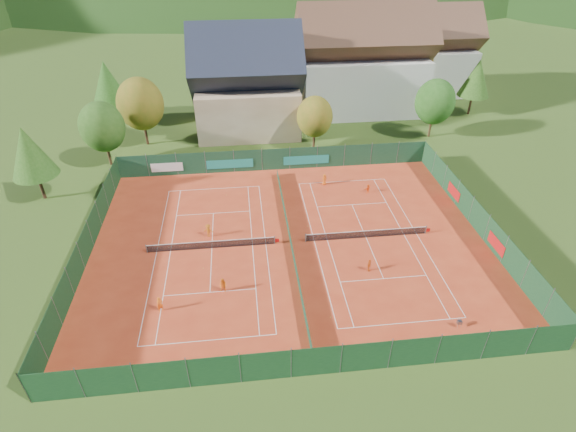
{
  "coord_description": "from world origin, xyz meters",
  "views": [
    {
      "loc": [
        -4.36,
        -36.4,
        28.25
      ],
      "look_at": [
        0.0,
        2.0,
        2.0
      ],
      "focal_mm": 28.0,
      "sensor_mm": 36.0,
      "label": 1
    }
  ],
  "objects_px": {
    "hotel_block_b": "(426,56)",
    "chalet": "(247,87)",
    "hotel_block_a": "(362,66)",
    "player_right_far_a": "(324,179)",
    "player_left_far": "(208,230)",
    "ball_hopper": "(460,322)",
    "player_left_near": "(160,304)",
    "player_left_mid": "(223,286)",
    "player_right_near": "(369,265)",
    "player_right_far_b": "(368,189)"
  },
  "relations": [
    {
      "from": "hotel_block_b",
      "to": "chalet",
      "type": "bearing_deg",
      "value": -157.01
    },
    {
      "from": "hotel_block_a",
      "to": "player_right_far_a",
      "type": "distance_m",
      "value": 27.55
    },
    {
      "from": "player_left_far",
      "to": "hotel_block_a",
      "type": "bearing_deg",
      "value": -111.79
    },
    {
      "from": "chalet",
      "to": "hotel_block_a",
      "type": "height_order",
      "value": "hotel_block_a"
    },
    {
      "from": "chalet",
      "to": "player_right_far_a",
      "type": "bearing_deg",
      "value": -65.2
    },
    {
      "from": "ball_hopper",
      "to": "player_right_far_a",
      "type": "bearing_deg",
      "value": 105.73
    },
    {
      "from": "hotel_block_b",
      "to": "player_left_near",
      "type": "distance_m",
      "value": 67.28
    },
    {
      "from": "hotel_block_b",
      "to": "player_left_mid",
      "type": "bearing_deg",
      "value": -126.08
    },
    {
      "from": "player_left_far",
      "to": "player_right_near",
      "type": "bearing_deg",
      "value": 168.51
    },
    {
      "from": "hotel_block_a",
      "to": "player_right_near",
      "type": "bearing_deg",
      "value": -102.48
    },
    {
      "from": "player_right_far_a",
      "to": "player_right_near",
      "type": "bearing_deg",
      "value": 72.01
    },
    {
      "from": "player_left_far",
      "to": "player_right_far_a",
      "type": "bearing_deg",
      "value": -132.52
    },
    {
      "from": "player_left_mid",
      "to": "player_right_far_b",
      "type": "bearing_deg",
      "value": 71.67
    },
    {
      "from": "player_left_near",
      "to": "player_right_near",
      "type": "bearing_deg",
      "value": -18.98
    },
    {
      "from": "player_left_far",
      "to": "player_right_far_b",
      "type": "height_order",
      "value": "player_left_far"
    },
    {
      "from": "hotel_block_b",
      "to": "player_right_far_a",
      "type": "relative_size",
      "value": 11.84
    },
    {
      "from": "hotel_block_a",
      "to": "player_left_mid",
      "type": "bearing_deg",
      "value": -118.2
    },
    {
      "from": "chalet",
      "to": "hotel_block_a",
      "type": "bearing_deg",
      "value": 17.53
    },
    {
      "from": "hotel_block_a",
      "to": "player_left_far",
      "type": "distance_m",
      "value": 42.25
    },
    {
      "from": "hotel_block_a",
      "to": "player_right_far_b",
      "type": "relative_size",
      "value": 18.2
    },
    {
      "from": "player_right_near",
      "to": "chalet",
      "type": "bearing_deg",
      "value": 41.48
    },
    {
      "from": "chalet",
      "to": "player_left_near",
      "type": "height_order",
      "value": "chalet"
    },
    {
      "from": "chalet",
      "to": "player_right_near",
      "type": "distance_m",
      "value": 36.97
    },
    {
      "from": "hotel_block_a",
      "to": "player_left_near",
      "type": "xyz_separation_m",
      "value": [
        -28.07,
        -44.18,
        -6.62
      ]
    },
    {
      "from": "ball_hopper",
      "to": "player_left_mid",
      "type": "relative_size",
      "value": 0.53
    },
    {
      "from": "player_right_far_b",
      "to": "player_left_near",
      "type": "bearing_deg",
      "value": 3.97
    },
    {
      "from": "hotel_block_b",
      "to": "player_left_mid",
      "type": "height_order",
      "value": "hotel_block_b"
    },
    {
      "from": "player_right_far_a",
      "to": "player_right_far_b",
      "type": "relative_size",
      "value": 1.23
    },
    {
      "from": "hotel_block_a",
      "to": "player_left_far",
      "type": "relative_size",
      "value": 14.47
    },
    {
      "from": "hotel_block_a",
      "to": "player_left_near",
      "type": "relative_size",
      "value": 14.2
    },
    {
      "from": "chalet",
      "to": "player_left_far",
      "type": "distance_m",
      "value": 29.0
    },
    {
      "from": "player_left_mid",
      "to": "chalet",
      "type": "bearing_deg",
      "value": 114.21
    },
    {
      "from": "chalet",
      "to": "player_left_far",
      "type": "relative_size",
      "value": 10.85
    },
    {
      "from": "chalet",
      "to": "player_left_near",
      "type": "bearing_deg",
      "value": -103.36
    },
    {
      "from": "hotel_block_a",
      "to": "player_right_far_b",
      "type": "bearing_deg",
      "value": -101.47
    },
    {
      "from": "chalet",
      "to": "player_left_mid",
      "type": "distance_m",
      "value": 37.13
    },
    {
      "from": "ball_hopper",
      "to": "hotel_block_a",
      "type": "bearing_deg",
      "value": 85.79
    },
    {
      "from": "hotel_block_a",
      "to": "player_left_far",
      "type": "bearing_deg",
      "value": -125.69
    },
    {
      "from": "hotel_block_b",
      "to": "ball_hopper",
      "type": "xyz_separation_m",
      "value": [
        -17.59,
        -56.76,
        -6.06
      ]
    },
    {
      "from": "ball_hopper",
      "to": "player_right_far_a",
      "type": "xyz_separation_m",
      "value": [
        -6.8,
        24.14,
        0.17
      ]
    },
    {
      "from": "player_left_mid",
      "to": "player_right_far_b",
      "type": "relative_size",
      "value": 1.28
    },
    {
      "from": "hotel_block_b",
      "to": "player_left_far",
      "type": "xyz_separation_m",
      "value": [
        -38.34,
        -41.89,
        -5.87
      ]
    },
    {
      "from": "player_left_near",
      "to": "player_left_far",
      "type": "xyz_separation_m",
      "value": [
        3.73,
        10.29,
        -0.01
      ]
    },
    {
      "from": "ball_hopper",
      "to": "player_left_far",
      "type": "height_order",
      "value": "player_left_far"
    },
    {
      "from": "player_left_mid",
      "to": "player_right_near",
      "type": "relative_size",
      "value": 1.15
    },
    {
      "from": "player_left_near",
      "to": "hotel_block_a",
      "type": "bearing_deg",
      "value": 29.42
    },
    {
      "from": "hotel_block_a",
      "to": "player_left_mid",
      "type": "height_order",
      "value": "hotel_block_a"
    },
    {
      "from": "hotel_block_a",
      "to": "player_left_near",
      "type": "bearing_deg",
      "value": -122.43
    },
    {
      "from": "player_left_far",
      "to": "player_right_far_b",
      "type": "relative_size",
      "value": 1.26
    },
    {
      "from": "hotel_block_a",
      "to": "player_right_near",
      "type": "height_order",
      "value": "hotel_block_a"
    }
  ]
}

